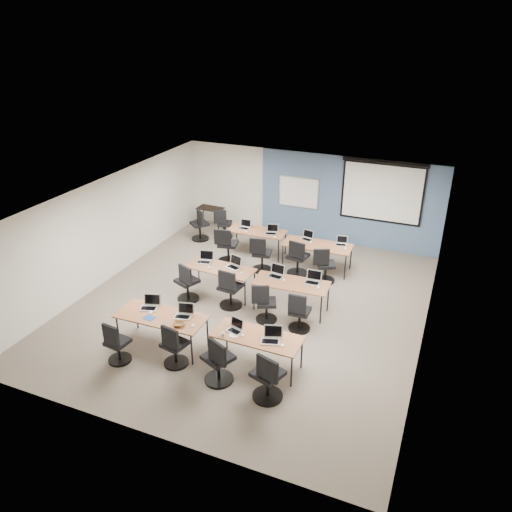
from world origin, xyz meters
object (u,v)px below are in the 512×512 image
at_px(task_chair_3, 268,380).
at_px(task_chair_9, 261,257).
at_px(training_table_mid_right, 291,284).
at_px(training_table_back_left, 257,232).
at_px(training_table_front_left, 161,318).
at_px(spare_chair_b, 200,227).
at_px(laptop_11, 341,243).
at_px(spare_chair_a, 224,226).
at_px(laptop_5, 234,264).
at_px(laptop_1, 184,313).
at_px(task_chair_2, 218,364).
at_px(utility_table, 210,211).
at_px(training_table_mid_left, 220,269).
at_px(task_chair_10, 297,260).
at_px(task_chair_6, 265,306).
at_px(projector_screen, 382,189).
at_px(laptop_9, 272,231).
at_px(laptop_0, 150,305).
at_px(whiteboard, 299,192).
at_px(laptop_7, 313,280).
at_px(task_chair_8, 227,248).
at_px(laptop_6, 276,273).
at_px(task_chair_0, 117,346).
at_px(training_table_back_right, 317,246).
at_px(laptop_10, 307,237).
at_px(task_chair_1, 174,349).
at_px(laptop_4, 205,259).
at_px(laptop_2, 235,328).
at_px(laptop_8, 245,226).
at_px(task_chair_4, 187,285).
at_px(task_chair_11, 324,268).
at_px(training_table_front_right, 257,338).
at_px(task_chair_7, 299,315).
at_px(laptop_3, 271,337).

relative_size(task_chair_3, task_chair_9, 1.02).
relative_size(training_table_mid_right, training_table_back_left, 1.04).
height_order(training_table_front_left, spare_chair_b, spare_chair_b).
xyz_separation_m(laptop_11, spare_chair_a, (-3.90, 0.70, -0.39)).
height_order(training_table_front_left, laptop_5, laptop_5).
distance_m(laptop_1, spare_chair_a, 5.77).
distance_m(task_chair_2, utility_table, 7.65).
relative_size(training_table_mid_left, task_chair_10, 1.64).
bearing_deg(utility_table, spare_chair_a, -30.18).
bearing_deg(spare_chair_a, training_table_back_left, -44.97).
height_order(task_chair_6, task_chair_10, task_chair_10).
xyz_separation_m(projector_screen, laptop_9, (-2.71, -1.71, -1.09)).
bearing_deg(task_chair_2, laptop_0, -178.09).
xyz_separation_m(training_table_mid_left, spare_chair_a, (-1.49, 3.21, -0.28)).
bearing_deg(whiteboard, laptop_7, -67.04).
height_order(laptop_5, task_chair_8, task_chair_8).
bearing_deg(training_table_back_left, laptop_6, -59.18).
height_order(task_chair_0, laptop_1, laptop_1).
height_order(training_table_back_right, laptop_1, laptop_1).
bearing_deg(laptop_10, task_chair_10, -77.38).
bearing_deg(utility_table, training_table_mid_right, -39.48).
bearing_deg(task_chair_6, training_table_back_left, 92.32).
bearing_deg(task_chair_2, spare_chair_a, 139.24).
bearing_deg(laptop_1, laptop_6, 50.75).
bearing_deg(task_chair_1, laptop_4, 117.95).
distance_m(task_chair_0, laptop_11, 6.58).
distance_m(task_chair_2, spare_chair_b, 6.83).
bearing_deg(laptop_2, laptop_8, 127.98).
distance_m(laptop_5, task_chair_8, 1.79).
distance_m(laptop_1, task_chair_4, 1.90).
height_order(task_chair_6, task_chair_11, task_chair_11).
bearing_deg(training_table_front_right, spare_chair_b, 129.48).
bearing_deg(laptop_2, laptop_4, 144.87).
height_order(whiteboard, training_table_front_right, whiteboard).
relative_size(task_chair_2, laptop_5, 2.92).
bearing_deg(task_chair_3, spare_chair_b, 145.99).
height_order(laptop_5, task_chair_7, laptop_5).
bearing_deg(task_chair_7, laptop_10, 102.42).
relative_size(task_chair_10, spare_chair_a, 1.07).
bearing_deg(training_table_front_right, laptop_5, 124.54).
distance_m(training_table_front_left, laptop_3, 2.42).
xyz_separation_m(task_chair_3, utility_table, (-4.67, 6.80, 0.21)).
bearing_deg(laptop_7, training_table_back_right, 101.15).
relative_size(training_table_back_right, task_chair_1, 1.90).
xyz_separation_m(training_table_back_right, task_chair_2, (-0.35, -5.32, -0.26)).
distance_m(spare_chair_a, spare_chair_b, 0.74).
height_order(projector_screen, laptop_11, projector_screen).
height_order(training_table_back_left, laptop_9, laptop_9).
relative_size(training_table_back_right, task_chair_3, 1.80).
bearing_deg(task_chair_10, laptop_7, -50.85).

